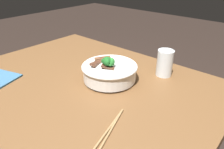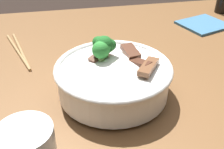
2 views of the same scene
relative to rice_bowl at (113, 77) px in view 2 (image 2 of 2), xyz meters
name	(u,v)px [view 2 (image 2 of 2)]	position (x,y,z in m)	size (l,w,h in m)	color
dining_table	(134,110)	(0.08, 0.11, -0.19)	(1.11, 0.90, 0.79)	brown
rice_bowl	(113,77)	(0.00, 0.00, 0.00)	(0.24, 0.24, 0.12)	white
chopsticks_pair	(19,51)	(-0.21, 0.24, -0.04)	(0.08, 0.22, 0.01)	#9E7A4C
folded_napkin	(203,24)	(0.37, 0.31, -0.04)	(0.14, 0.13, 0.01)	#386689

